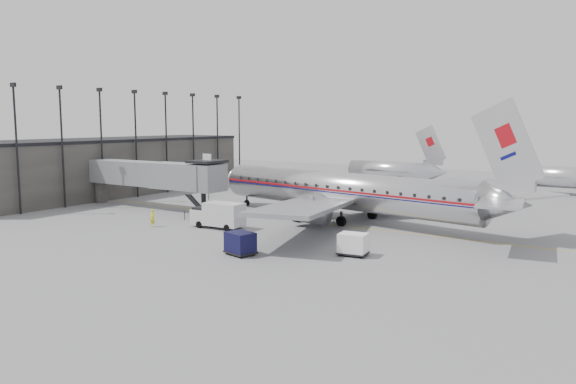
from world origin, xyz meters
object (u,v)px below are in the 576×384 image
at_px(airliner, 347,191).
at_px(baggage_cart_white, 353,244).
at_px(service_van, 218,215).
at_px(ramp_worker, 152,218).
at_px(baggage_cart_navy, 240,243).

height_order(airliner, baggage_cart_white, airliner).
distance_m(service_van, ramp_worker, 6.95).
distance_m(service_van, baggage_cart_navy, 12.05).
bearing_deg(airliner, baggage_cart_navy, -80.59).
bearing_deg(baggage_cart_navy, airliner, 104.81).
xyz_separation_m(airliner, service_van, (-9.20, -10.86, -1.88)).
bearing_deg(airliner, ramp_worker, -127.50).
xyz_separation_m(baggage_cart_navy, ramp_worker, (-15.15, 4.80, -0.09)).
distance_m(baggage_cart_navy, ramp_worker, 15.89).
relative_size(airliner, baggage_cart_white, 16.11).
bearing_deg(ramp_worker, service_van, 32.13).
bearing_deg(airliner, baggage_cart_white, -51.38).
relative_size(airliner, baggage_cart_navy, 14.60).
height_order(airliner, baggage_cart_navy, airliner).
relative_size(airliner, ramp_worker, 22.37).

